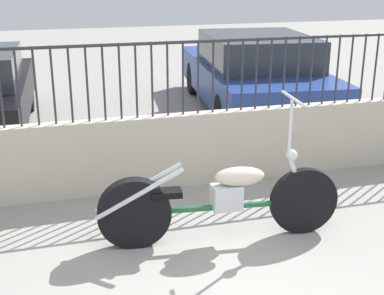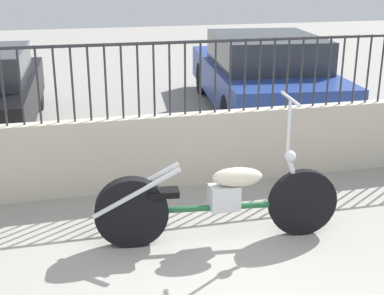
# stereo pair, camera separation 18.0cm
# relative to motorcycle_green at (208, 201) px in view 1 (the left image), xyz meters

# --- Properties ---
(low_wall) EXTENTS (10.33, 0.18, 0.87)m
(low_wall) POSITION_rel_motorcycle_green_xyz_m (-0.13, 1.40, 0.03)
(low_wall) COLOR beige
(low_wall) RESTS_ON ground_plane
(fence_railing) EXTENTS (10.33, 0.04, 0.84)m
(fence_railing) POSITION_rel_motorcycle_green_xyz_m (-0.13, 1.40, 1.01)
(fence_railing) COLOR #2D2D33
(fence_railing) RESTS_ON low_wall
(motorcycle_green) EXTENTS (2.32, 0.55, 1.38)m
(motorcycle_green) POSITION_rel_motorcycle_green_xyz_m (0.00, 0.00, 0.00)
(motorcycle_green) COLOR black
(motorcycle_green) RESTS_ON ground_plane
(car_blue) EXTENTS (2.40, 4.75, 1.37)m
(car_blue) POSITION_rel_motorcycle_green_xyz_m (2.25, 4.39, 0.29)
(car_blue) COLOR black
(car_blue) RESTS_ON ground_plane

